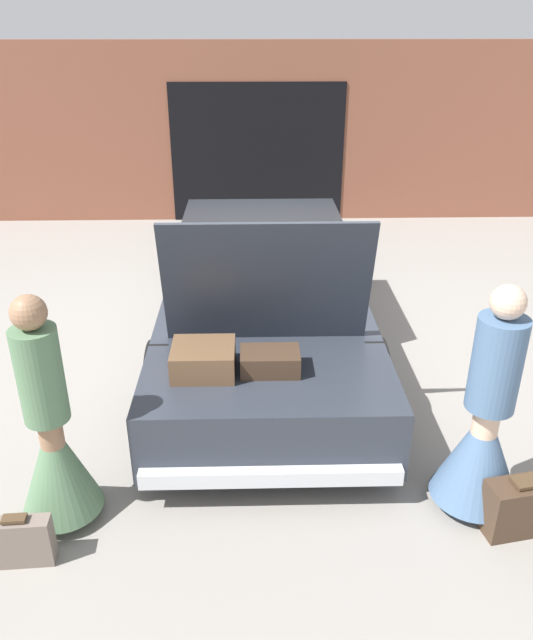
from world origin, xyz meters
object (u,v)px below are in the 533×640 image
at_px(suitcase_beside_left_person, 19,541).
at_px(person_right, 484,433).
at_px(car, 263,288).
at_px(person_left, 53,444).
at_px(suitcase_beside_right_person, 520,507).

bearing_deg(suitcase_beside_left_person, person_right, 8.69).
height_order(person_right, suitcase_beside_left_person, person_right).
relative_size(car, person_right, 3.15).
distance_m(person_left, suitcase_beside_left_person, 0.62).
height_order(person_right, suitcase_beside_right_person, person_right).
bearing_deg(person_left, person_right, 76.80).
height_order(person_left, person_right, person_right).
distance_m(car, person_right, 3.01).
height_order(person_left, suitcase_beside_right_person, person_left).
height_order(suitcase_beside_left_person, suitcase_beside_right_person, suitcase_beside_right_person).
xyz_separation_m(car, person_left, (-1.43, -2.70, 0.05)).
xyz_separation_m(person_left, suitcase_beside_right_person, (3.08, -0.22, -0.41)).
bearing_deg(suitcase_beside_left_person, person_left, 69.01).
distance_m(car, person_left, 3.05).
bearing_deg(car, suitcase_beside_right_person, -60.43).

